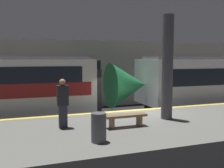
% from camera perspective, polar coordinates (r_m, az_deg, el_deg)
% --- Properties ---
extents(ground_plane, '(120.00, 120.00, 0.00)m').
position_cam_1_polar(ground_plane, '(12.61, 4.26, -10.28)').
color(ground_plane, black).
extents(platform, '(40.00, 5.16, 1.05)m').
position_cam_1_polar(platform, '(10.26, 10.28, -11.07)').
color(platform, slate).
rests_on(platform, ground).
extents(station_rear_barrier, '(50.00, 0.15, 4.70)m').
position_cam_1_polar(station_rear_barrier, '(18.48, -4.21, 2.20)').
color(station_rear_barrier, '#B2AD9E').
rests_on(station_rear_barrier, ground).
extents(support_pillar_near, '(0.44, 0.44, 4.10)m').
position_cam_1_polar(support_pillar_near, '(10.54, 11.97, 3.53)').
color(support_pillar_near, '#47474C').
rests_on(support_pillar_near, platform).
extents(person_waiting, '(0.38, 0.24, 1.71)m').
position_cam_1_polar(person_waiting, '(9.20, -10.67, -3.89)').
color(person_waiting, '#2D2D38').
rests_on(person_waiting, platform).
extents(platform_bench, '(1.50, 0.40, 0.45)m').
position_cam_1_polar(platform_bench, '(9.27, 3.02, -7.31)').
color(platform_bench, brown).
rests_on(platform_bench, platform).
extents(trash_bin, '(0.44, 0.44, 0.85)m').
position_cam_1_polar(trash_bin, '(7.65, -2.91, -9.43)').
color(trash_bin, '#4C4C51').
rests_on(trash_bin, platform).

